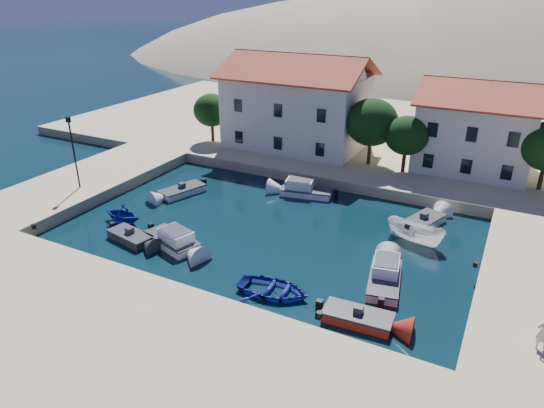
{
  "coord_description": "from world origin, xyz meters",
  "views": [
    {
      "loc": [
        15.42,
        -18.93,
        17.03
      ],
      "look_at": [
        0.03,
        10.62,
        2.0
      ],
      "focal_mm": 32.0,
      "sensor_mm": 36.0,
      "label": 1
    }
  ],
  "objects": [
    {
      "name": "ground",
      "position": [
        0.0,
        0.0,
        0.0
      ],
      "size": [
        400.0,
        400.0,
        0.0
      ],
      "primitive_type": "plane",
      "color": "black",
      "rests_on": "ground"
    },
    {
      "name": "quay_south",
      "position": [
        0.0,
        -6.0,
        0.5
      ],
      "size": [
        52.0,
        12.0,
        1.0
      ],
      "primitive_type": "cube",
      "color": "#CBBA8B",
      "rests_on": "ground"
    },
    {
      "name": "quay_west",
      "position": [
        -19.0,
        10.0,
        0.5
      ],
      "size": [
        8.0,
        20.0,
        1.0
      ],
      "primitive_type": "cube",
      "color": "#CBBA8B",
      "rests_on": "ground"
    },
    {
      "name": "quay_north",
      "position": [
        2.0,
        38.0,
        0.5
      ],
      "size": [
        80.0,
        36.0,
        1.0
      ],
      "primitive_type": "cube",
      "color": "#CBBA8B",
      "rests_on": "ground"
    },
    {
      "name": "hills",
      "position": [
        20.64,
        123.62,
        -23.4
      ],
      "size": [
        254.0,
        176.0,
        99.0
      ],
      "color": "tan",
      "rests_on": "ground"
    },
    {
      "name": "building_left",
      "position": [
        -6.0,
        28.0,
        5.94
      ],
      "size": [
        14.7,
        9.45,
        9.7
      ],
      "color": "beige",
      "rests_on": "quay_north"
    },
    {
      "name": "building_mid",
      "position": [
        12.0,
        29.0,
        5.22
      ],
      "size": [
        10.5,
        8.4,
        8.3
      ],
      "color": "beige",
      "rests_on": "quay_north"
    },
    {
      "name": "trees",
      "position": [
        4.51,
        25.46,
        4.84
      ],
      "size": [
        37.3,
        5.3,
        6.45
      ],
      "color": "#382314",
      "rests_on": "quay_north"
    },
    {
      "name": "lamppost",
      "position": [
        -17.5,
        8.0,
        4.75
      ],
      "size": [
        0.35,
        0.25,
        6.22
      ],
      "color": "black",
      "rests_on": "quay_west"
    },
    {
      "name": "bollards",
      "position": [
        2.8,
        3.87,
        1.15
      ],
      "size": [
        29.36,
        9.56,
        0.3
      ],
      "color": "black",
      "rests_on": "ground"
    },
    {
      "name": "motorboat_grey_sw",
      "position": [
        -8.19,
        4.0,
        0.3
      ],
      "size": [
        3.83,
        2.24,
        1.25
      ],
      "rotation": [
        0.0,
        0.0,
        -0.19
      ],
      "color": "#333338",
      "rests_on": "ground"
    },
    {
      "name": "cabin_cruiser_south",
      "position": [
        -5.1,
        4.85,
        0.48
      ],
      "size": [
        4.89,
        3.19,
        1.6
      ],
      "rotation": [
        0.0,
        0.0,
        -0.3
      ],
      "color": "white",
      "rests_on": "ground"
    },
    {
      "name": "rowboat_south",
      "position": [
        4.17,
        2.85,
        0.0
      ],
      "size": [
        4.77,
        3.63,
        0.93
      ],
      "primitive_type": "imported",
      "rotation": [
        0.0,
        0.0,
        1.67
      ],
      "color": "navy",
      "rests_on": "ground"
    },
    {
      "name": "motorboat_red_se",
      "position": [
        9.56,
        2.61,
        0.29
      ],
      "size": [
        3.93,
        1.96,
        1.25
      ],
      "rotation": [
        0.0,
        0.0,
        0.07
      ],
      "color": "maroon",
      "rests_on": "ground"
    },
    {
      "name": "cabin_cruiser_east",
      "position": [
        9.84,
        6.95,
        0.48
      ],
      "size": [
        2.73,
        4.9,
        1.6
      ],
      "rotation": [
        0.0,
        0.0,
        1.76
      ],
      "color": "white",
      "rests_on": "ground"
    },
    {
      "name": "boat_east",
      "position": [
        10.27,
        13.38,
        0.0
      ],
      "size": [
        4.73,
        2.75,
        1.72
      ],
      "primitive_type": "imported",
      "rotation": [
        0.0,
        0.0,
        1.31
      ],
      "color": "white",
      "rests_on": "ground"
    },
    {
      "name": "motorboat_white_ne",
      "position": [
        10.29,
        16.44,
        0.29
      ],
      "size": [
        3.0,
        4.23,
        1.25
      ],
      "rotation": [
        0.0,
        0.0,
        1.23
      ],
      "color": "white",
      "rests_on": "ground"
    },
    {
      "name": "rowboat_west",
      "position": [
        -10.82,
        6.04,
        0.0
      ],
      "size": [
        3.39,
        2.93,
        1.77
      ],
      "primitive_type": "imported",
      "rotation": [
        0.0,
        0.0,
        -1.56
      ],
      "color": "navy",
      "rests_on": "ground"
    },
    {
      "name": "motorboat_white_west",
      "position": [
        -10.16,
        12.8,
        0.29
      ],
      "size": [
        3.02,
        4.44,
        1.25
      ],
      "rotation": [
        0.0,
        0.0,
        -1.9
      ],
      "color": "white",
      "rests_on": "ground"
    },
    {
      "name": "cabin_cruiser_north",
      "position": [
        -0.2,
        17.67,
        0.48
      ],
      "size": [
        4.81,
        2.78,
        1.6
      ],
      "rotation": [
        0.0,
        0.0,
        3.34
      ],
      "color": "white",
      "rests_on": "ground"
    },
    {
      "name": "pedestrian",
      "position": [
        18.36,
        3.53,
        1.92
      ],
      "size": [
        0.8,
        0.69,
        1.85
      ],
      "primitive_type": "imported",
      "rotation": [
        0.0,
        0.0,
        3.59
      ],
      "color": "silver",
      "rests_on": "quay_east"
    }
  ]
}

